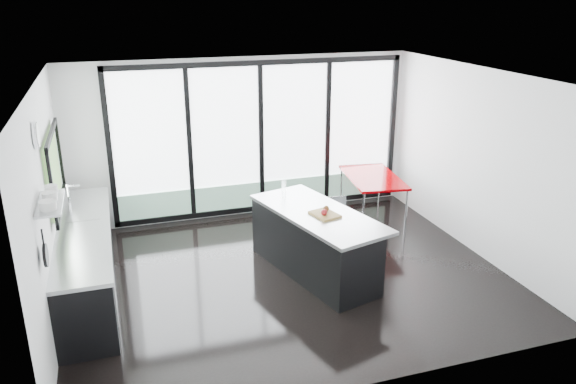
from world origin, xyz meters
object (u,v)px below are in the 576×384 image
object	(u,v)px
bar_stool_near	(362,258)
bar_stool_far	(337,234)
island	(314,242)
red_table	(372,198)

from	to	relation	value
bar_stool_near	bar_stool_far	world-z (taller)	bar_stool_far
island	red_table	xyz separation A→B (m)	(1.68, 1.57, -0.07)
bar_stool_far	red_table	distance (m)	1.63
island	bar_stool_far	xyz separation A→B (m)	(0.53, 0.41, -0.12)
bar_stool_far	island	bearing A→B (deg)	-136.11
red_table	island	bearing A→B (deg)	-136.93
island	bar_stool_near	size ratio (longest dim) A/B	3.75
bar_stool_near	red_table	world-z (taller)	red_table
island	red_table	bearing A→B (deg)	43.07
bar_stool_near	island	bearing A→B (deg)	124.02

